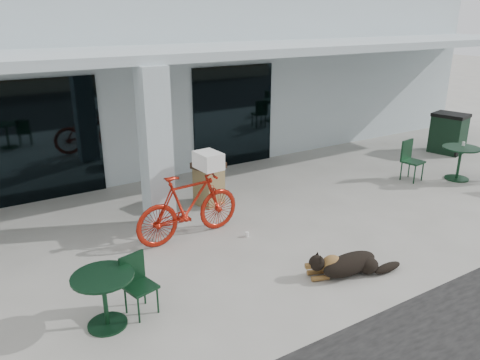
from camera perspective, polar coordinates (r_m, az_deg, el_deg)
ground at (r=8.33m, az=6.32°, el=-9.04°), size 80.00×80.00×0.00m
building at (r=15.02m, az=-14.02°, el=12.49°), size 22.00×7.00×4.50m
storefront_glass_left at (r=11.09m, az=-23.63°, el=4.27°), size 2.80×0.06×2.70m
storefront_glass_right at (r=12.72m, az=-0.80°, el=7.73°), size 2.40×0.06×2.70m
column at (r=8.91m, az=-10.22°, el=3.57°), size 0.50×0.50×3.12m
overhang at (r=10.40m, az=-5.63°, el=15.32°), size 22.00×2.80×0.18m
bicycle at (r=8.67m, az=-6.27°, el=-3.16°), size 2.16×0.76×1.27m
laundry_basket at (r=8.61m, az=-3.88°, el=2.39°), size 0.43×0.56×0.31m
dog at (r=7.82m, az=13.25°, el=-9.82°), size 1.29×0.78×0.41m
cup_near_dog at (r=8.88m, az=0.88°, el=-6.65°), size 0.10×0.10×0.09m
cafe_table_near at (r=6.65m, az=-16.13°, el=-13.97°), size 0.89×0.89×0.77m
cafe_chair_near at (r=6.76m, az=-12.04°, el=-12.54°), size 0.48×0.51×0.86m
cafe_table_far at (r=12.99m, az=25.13°, el=1.85°), size 1.05×1.05×0.84m
cafe_chair_far_a at (r=12.43m, az=20.35°, el=2.17°), size 0.53×0.56×1.01m
cup_on_table at (r=13.05m, az=25.59°, el=4.00°), size 0.08×0.08×0.10m
trash_receptacle at (r=10.21m, az=-3.82°, el=-0.43°), size 0.70×0.70×0.96m
wheeled_bin at (r=15.37m, az=24.06°, el=5.24°), size 0.94×1.09×1.19m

